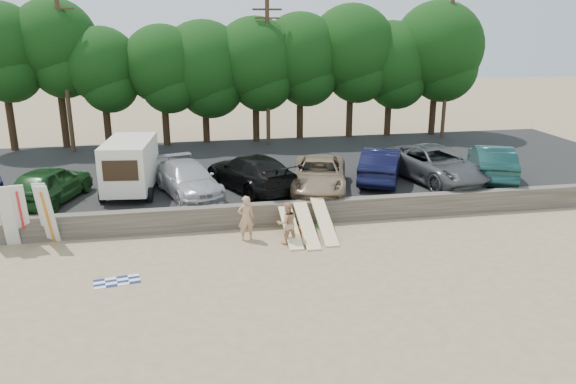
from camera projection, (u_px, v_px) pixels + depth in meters
The scene contains 25 objects.
ground at pixel (280, 253), 21.11m from camera, with size 120.00×120.00×0.00m, color tan.
seawall at pixel (268, 214), 23.78m from camera, with size 44.00×0.50×1.00m, color #6B6356.
parking_lot at pixel (248, 173), 30.87m from camera, with size 44.00×14.50×0.70m, color #282828.
treeline at pixel (258, 55), 35.91m from camera, with size 33.01×6.30×9.02m.
utility_poles at pixel (268, 70), 34.90m from camera, with size 25.80×0.26×9.00m.
box_trailer at pixel (130, 164), 25.53m from camera, with size 2.61×4.14×2.51m.
car_1 at pixel (49, 184), 24.45m from camera, with size 1.98×4.92×1.68m, color #153A17.
car_2 at pixel (189, 180), 25.50m from camera, with size 2.08×5.12×1.49m, color #B3B2B7.
car_3 at pixel (251, 172), 26.45m from camera, with size 2.31×5.69×1.65m, color black.
car_4 at pixel (319, 175), 26.30m from camera, with size 2.48×5.37×1.49m, color #9D8164.
car_5 at pixel (381, 164), 27.81m from camera, with size 1.78×5.10×1.68m, color black.
car_6 at pixel (435, 164), 27.79m from camera, with size 2.83×6.14×1.71m, color #4A4C4F.
car_7 at pixel (492, 162), 28.17m from camera, with size 1.82×5.21×1.72m, color #143735.
surfboard_upright_1 at pixel (8, 216), 21.23m from camera, with size 0.50×0.06×2.60m, color silver.
surfboard_upright_2 at pixel (21, 214), 21.52m from camera, with size 0.50×0.06×2.60m, color silver.
surfboard_upright_3 at pixel (45, 213), 21.65m from camera, with size 0.50×0.06×2.60m, color silver.
surfboard_upright_4 at pixel (47, 214), 21.50m from camera, with size 0.50×0.06×2.60m, color silver.
surfboard_low_0 at pixel (290, 226), 22.48m from camera, with size 0.56×3.00×0.07m, color #FEE3A0.
surfboard_low_1 at pixel (307, 225), 22.46m from camera, with size 0.56×3.00×0.07m, color #FEE3A0.
surfboard_low_2 at pixel (324, 221), 22.76m from camera, with size 0.56×3.00×0.07m, color #FEE3A0.
beachgoer_a at pixel (246, 218), 22.11m from camera, with size 0.67×0.44×1.83m, color tan.
beachgoer_b at pixel (287, 223), 21.75m from camera, with size 0.83×0.64×1.70m, color tan.
cooler at pixel (322, 225), 23.50m from camera, with size 0.38×0.30×0.32m, color #248437.
gear_bag at pixel (303, 230), 23.13m from camera, with size 0.30×0.25×0.22m, color #E0491A.
beach_towel at pixel (117, 281), 18.79m from camera, with size 1.50×1.50×0.00m, color white.
Camera 1 is at (-3.29, -19.22, 8.39)m, focal length 35.00 mm.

